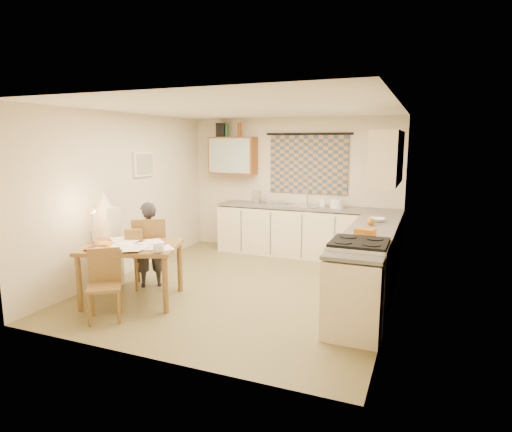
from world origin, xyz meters
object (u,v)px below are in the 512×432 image
at_px(dining_table, 133,273).
at_px(chair_far, 151,265).
at_px(stove, 358,284).
at_px(shelf_stand, 107,247).
at_px(counter_right, 369,266).
at_px(person, 149,245).
at_px(counter_back, 306,232).

relative_size(dining_table, chair_far, 1.40).
xyz_separation_m(stove, shelf_stand, (-3.54, 0.03, 0.08)).
height_order(counter_right, stove, stove).
distance_m(counter_right, dining_table, 3.09).
bearing_deg(person, stove, 138.53).
relative_size(counter_back, shelf_stand, 2.87).
relative_size(counter_right, chair_far, 2.92).
bearing_deg(stove, person, 175.20).
relative_size(counter_right, dining_table, 2.08).
xyz_separation_m(chair_far, person, (-0.01, -0.01, 0.30)).
bearing_deg(counter_back, shelf_stand, -129.61).
bearing_deg(stove, counter_back, 116.43).
xyz_separation_m(stove, person, (-2.97, 0.25, 0.12)).
xyz_separation_m(dining_table, chair_far, (-0.13, 0.57, -0.07)).
xyz_separation_m(dining_table, shelf_stand, (-0.71, 0.34, 0.20)).
relative_size(chair_far, person, 0.82).
xyz_separation_m(counter_right, shelf_stand, (-3.54, -0.89, 0.12)).
height_order(stove, person, person).
bearing_deg(dining_table, counter_back, 44.15).
distance_m(counter_back, counter_right, 2.22).
bearing_deg(chair_far, stove, 142.51).
relative_size(counter_right, stove, 2.99).
distance_m(chair_far, shelf_stand, 0.68).
height_order(dining_table, chair_far, chair_far).
distance_m(counter_back, dining_table, 3.36).
distance_m(counter_right, stove, 0.92).
distance_m(counter_back, stove, 3.01).
xyz_separation_m(dining_table, person, (-0.14, 0.56, 0.24)).
xyz_separation_m(counter_back, chair_far, (-1.62, -2.43, -0.14)).
xyz_separation_m(stove, chair_far, (-2.96, 0.26, -0.18)).
bearing_deg(shelf_stand, stove, -0.54).
height_order(stove, shelf_stand, shelf_stand).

